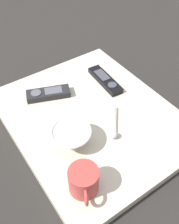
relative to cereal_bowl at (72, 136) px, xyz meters
name	(u,v)px	position (x,y,z in m)	size (l,w,h in m)	color
ground_plane	(92,120)	(-0.13, -0.07, -0.07)	(6.00, 6.00, 0.00)	black
table	(92,117)	(-0.13, -0.07, -0.05)	(0.55, 0.66, 0.03)	#B7AD99
cereal_bowl	(72,136)	(0.00, 0.00, 0.00)	(0.13, 0.13, 0.06)	beige
coffee_mug	(84,181)	(0.06, 0.15, 0.00)	(0.08, 0.11, 0.08)	#A53833
teaspoon	(114,131)	(-0.14, 0.05, -0.02)	(0.10, 0.12, 0.03)	#A3A5B2
tv_remote_near	(48,94)	(-0.04, -0.24, -0.02)	(0.17, 0.11, 0.03)	black
tv_remote_far	(105,80)	(-0.27, -0.18, -0.02)	(0.06, 0.19, 0.02)	black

